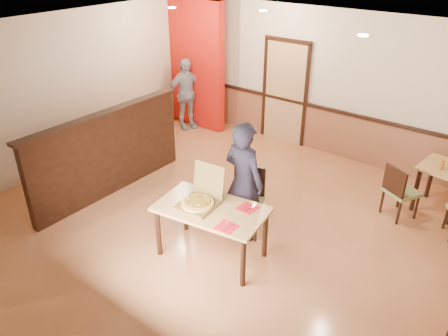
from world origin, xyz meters
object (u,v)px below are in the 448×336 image
Objects in this scene: main_table at (211,215)px; pizza_box at (200,200)px; diner at (244,182)px; condiment at (442,164)px; side_chair_left at (399,190)px; side_table at (444,177)px; passerby at (186,94)px; diner_chair at (247,198)px.

pizza_box reaches higher than main_table.
condiment is (2.05, 2.31, -0.03)m from diner.
main_table is 9.37× the size of condiment.
side_chair_left is 5.31× the size of condiment.
main_table is at bearing 83.82° from side_chair_left.
pizza_box is (-1.86, -2.52, 0.36)m from side_chair_left.
condiment is (0.42, 0.48, 0.38)m from side_chair_left.
diner is at bearing -130.90° from side_table.
pizza_box is (3.16, -3.22, 0.03)m from passerby.
side_chair_left is 2.49m from diner.
side_table is 0.30m from condiment.
diner is 1.10× the size of passerby.
passerby is (-3.39, 2.54, -0.08)m from diner.
passerby reaches higher than side_table.
passerby is (-3.34, 3.20, 0.14)m from main_table.
condiment is at bearing 46.71° from pizza_box.
diner is at bearing -96.53° from diner_chair.
main_table is 1.91× the size of side_table.
pizza_box is (-0.18, -0.03, 0.17)m from main_table.
diner_chair is 1.65× the size of pizza_box.
main_table is 1.76× the size of side_chair_left.
main_table is 2.60× the size of pizza_box.
side_chair_left is 0.78m from side_table.
diner is 3.09m from condiment.
condiment is at bearing -71.69° from passerby.
diner_chair is at bearing -133.19° from side_table.
pizza_box reaches higher than side_chair_left.
passerby is at bearing 177.64° from condiment.
pizza_box is (-0.23, -0.69, -0.05)m from diner.
side_table is 3.24m from diner.
pizza_box is at bearing -123.89° from diner_chair.
diner is 2.97× the size of pizza_box.
diner_chair is 1.21× the size of side_table.
pizza_box reaches higher than condiment.
main_table is 0.70m from diner.
side_table is 5.51m from passerby.
main_table is at bearing -113.10° from passerby.
diner_chair is at bearing -70.38° from diner.
side_table is (2.16, 3.10, -0.06)m from main_table.
side_chair_left is 3.15m from pizza_box.
diner_chair is 1.12× the size of side_chair_left.
passerby reaches higher than main_table.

